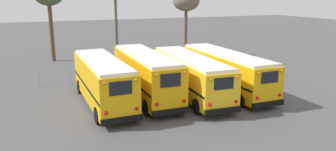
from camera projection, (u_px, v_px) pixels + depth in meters
ground_plane at (165, 94)px, 25.30m from camera, size 160.00×160.00×0.00m
school_bus_0 at (103, 80)px, 22.60m from camera, size 2.61×9.68×3.22m
school_bus_1 at (146, 74)px, 24.08m from camera, size 2.64×10.02×3.35m
school_bus_2 at (190, 74)px, 24.62m from camera, size 3.06×10.73×3.04m
school_bus_3 at (225, 70)px, 26.02m from camera, size 2.61×10.88×3.08m
utility_pole at (116, 27)px, 33.44m from camera, size 1.80×0.27×8.24m
bare_tree_1 at (186, 2)px, 39.60m from camera, size 3.23×3.23×7.97m
fence_line at (140, 66)px, 30.63m from camera, size 17.78×0.06×1.42m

